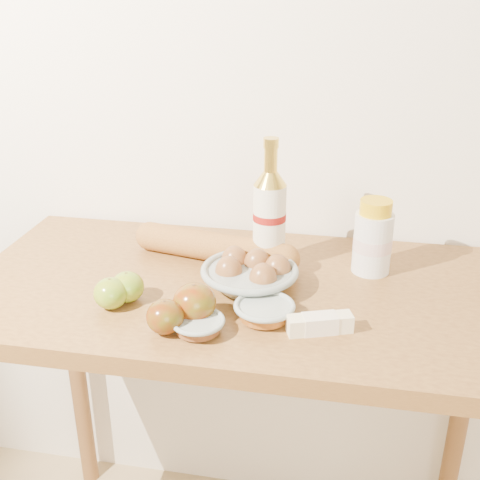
# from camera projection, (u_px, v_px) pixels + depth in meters

# --- Properties ---
(back_wall) EXTENTS (3.50, 0.02, 2.60)m
(back_wall) POSITION_uv_depth(u_px,v_px,m) (268.00, 71.00, 1.42)
(back_wall) COLOR white
(back_wall) RESTS_ON ground
(table) EXTENTS (1.20, 0.60, 0.90)m
(table) POSITION_uv_depth(u_px,v_px,m) (242.00, 334.00, 1.34)
(table) COLOR olive
(table) RESTS_ON ground
(bourbon_bottle) EXTENTS (0.10, 0.10, 0.30)m
(bourbon_bottle) POSITION_uv_depth(u_px,v_px,m) (269.00, 217.00, 1.32)
(bourbon_bottle) COLOR beige
(bourbon_bottle) RESTS_ON table
(cream_bottle) EXTENTS (0.09, 0.09, 0.17)m
(cream_bottle) POSITION_uv_depth(u_px,v_px,m) (373.00, 239.00, 1.32)
(cream_bottle) COLOR silver
(cream_bottle) RESTS_ON table
(egg_bowl) EXTENTS (0.25, 0.25, 0.07)m
(egg_bowl) POSITION_uv_depth(u_px,v_px,m) (250.00, 274.00, 1.27)
(egg_bowl) COLOR gray
(egg_bowl) RESTS_ON table
(baguette) EXTENTS (0.41, 0.15, 0.07)m
(baguette) POSITION_uv_depth(u_px,v_px,m) (215.00, 247.00, 1.39)
(baguette) COLOR #B07635
(baguette) RESTS_ON table
(apple_yellowgreen) EXTENTS (0.09, 0.09, 0.06)m
(apple_yellowgreen) POSITION_uv_depth(u_px,v_px,m) (111.00, 293.00, 1.19)
(apple_yellowgreen) COLOR #A09B20
(apple_yellowgreen) RESTS_ON table
(apple_redgreen_front) EXTENTS (0.09, 0.09, 0.07)m
(apple_redgreen_front) POSITION_uv_depth(u_px,v_px,m) (165.00, 317.00, 1.11)
(apple_redgreen_front) COLOR maroon
(apple_redgreen_front) RESTS_ON table
(apple_redgreen_right) EXTENTS (0.10, 0.10, 0.08)m
(apple_redgreen_right) POSITION_uv_depth(u_px,v_px,m) (194.00, 303.00, 1.14)
(apple_redgreen_right) COLOR #8B0907
(apple_redgreen_right) RESTS_ON table
(sugar_bowl) EXTENTS (0.12, 0.12, 0.03)m
(sugar_bowl) POSITION_uv_depth(u_px,v_px,m) (198.00, 325.00, 1.12)
(sugar_bowl) COLOR gray
(sugar_bowl) RESTS_ON table
(syrup_bowl) EXTENTS (0.15, 0.15, 0.03)m
(syrup_bowl) POSITION_uv_depth(u_px,v_px,m) (264.00, 311.00, 1.16)
(syrup_bowl) COLOR #8D9A94
(syrup_bowl) RESTS_ON table
(butter_stick) EXTENTS (0.13, 0.07, 0.04)m
(butter_stick) POSITION_uv_depth(u_px,v_px,m) (320.00, 324.00, 1.12)
(butter_stick) COLOR beige
(butter_stick) RESTS_ON table
(apple_extra) EXTENTS (0.09, 0.09, 0.06)m
(apple_extra) POSITION_uv_depth(u_px,v_px,m) (127.00, 287.00, 1.22)
(apple_extra) COLOR #A09B20
(apple_extra) RESTS_ON table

